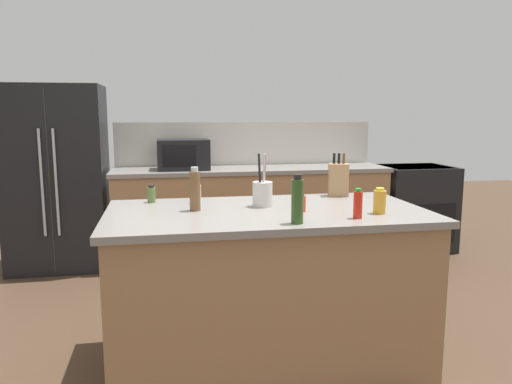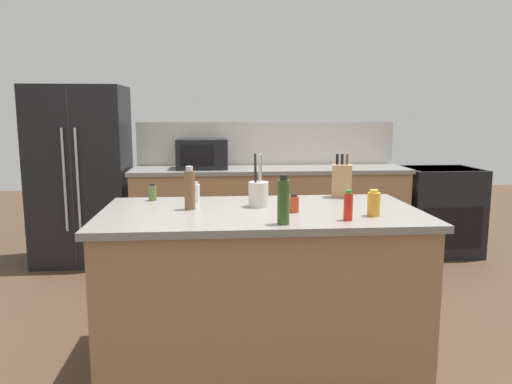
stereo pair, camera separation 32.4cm
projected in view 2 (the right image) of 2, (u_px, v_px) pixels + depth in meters
name	position (u px, v px, depth m)	size (l,w,h in m)	color
ground_plane	(261.00, 360.00, 3.06)	(14.00, 14.00, 0.00)	#473323
back_counter_run	(270.00, 213.00, 5.17)	(2.81, 0.66, 0.94)	#936B47
wall_backsplash	(267.00, 143.00, 5.37)	(2.77, 0.03, 0.46)	beige
kitchen_island	(261.00, 287.00, 2.98)	(1.86, 0.99, 0.94)	#936B47
refrigerator	(82.00, 175.00, 5.00)	(0.91, 0.75, 1.76)	black
range_oven	(439.00, 210.00, 5.32)	(0.76, 0.65, 0.92)	black
microwave	(202.00, 154.00, 5.02)	(0.51, 0.39, 0.30)	black
knife_block	(342.00, 180.00, 3.32)	(0.15, 0.13, 0.29)	#A87C54
utensil_crock	(258.00, 193.00, 3.00)	(0.12, 0.12, 0.32)	beige
olive_oil_bottle	(283.00, 201.00, 2.52)	(0.06, 0.06, 0.25)	#2D4C1E
pepper_grinder	(190.00, 189.00, 2.91)	(0.06, 0.06, 0.25)	brown
hot_sauce_bottle	(348.00, 206.00, 2.62)	(0.05, 0.05, 0.16)	red
spice_jar_paprika	(294.00, 204.00, 2.84)	(0.06, 0.06, 0.11)	#B73D1E
honey_jar	(374.00, 204.00, 2.73)	(0.07, 0.07, 0.15)	gold
spice_jar_oregano	(152.00, 193.00, 3.21)	(0.05, 0.05, 0.11)	#567038
salt_shaker	(196.00, 193.00, 3.15)	(0.05, 0.05, 0.13)	silver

